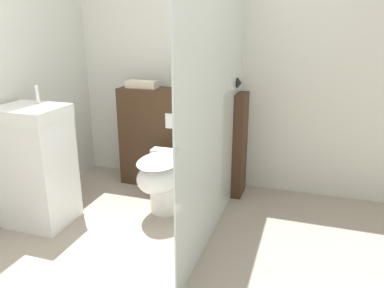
% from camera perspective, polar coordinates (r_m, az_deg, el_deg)
% --- Properties ---
extents(wall_back, '(8.00, 0.06, 2.50)m').
position_cam_1_polar(wall_back, '(3.65, 2.24, 13.08)').
color(wall_back, silver).
rests_on(wall_back, ground_plane).
extents(partition_panel, '(1.23, 0.27, 0.97)m').
position_cam_1_polar(partition_panel, '(3.62, -1.59, 0.67)').
color(partition_panel, '#3D2819').
rests_on(partition_panel, ground_plane).
extents(shower_glass, '(0.04, 1.79, 1.93)m').
position_cam_1_polar(shower_glass, '(2.72, 3.88, 5.36)').
color(shower_glass, silver).
rests_on(shower_glass, ground_plane).
extents(toilet, '(0.39, 0.60, 0.50)m').
position_cam_1_polar(toilet, '(3.16, -4.44, -5.25)').
color(toilet, white).
rests_on(toilet, ground_plane).
extents(sink_vanity, '(0.50, 0.42, 1.10)m').
position_cam_1_polar(sink_vanity, '(3.20, -22.65, -3.12)').
color(sink_vanity, white).
rests_on(sink_vanity, ground_plane).
extents(hair_drier, '(0.19, 0.09, 0.14)m').
position_cam_1_polar(hair_drier, '(3.33, 5.88, 9.26)').
color(hair_drier, black).
rests_on(hair_drier, partition_panel).
extents(folded_towel, '(0.30, 0.12, 0.07)m').
position_cam_1_polar(folded_towel, '(3.64, -7.63, 9.01)').
color(folded_towel, beige).
rests_on(folded_towel, partition_panel).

